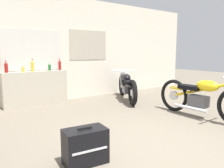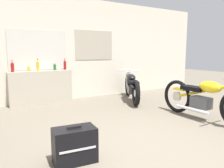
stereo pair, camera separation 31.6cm
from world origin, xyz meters
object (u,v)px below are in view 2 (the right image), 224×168
at_px(bottle_rightmost, 65,65).
at_px(bottle_center, 38,66).
at_px(bottle_left_center, 29,68).
at_px(bottle_right_center, 55,67).
at_px(motorcycle_black, 132,86).
at_px(bottle_leftmost, 12,67).
at_px(motorcycle_yellow, 204,98).
at_px(hard_case_black, 75,145).

bearing_deg(bottle_rightmost, bottle_center, -176.86).
bearing_deg(bottle_left_center, bottle_rightmost, 2.98).
distance_m(bottle_right_center, motorcycle_black, 2.12).
xyz_separation_m(bottle_leftmost, motorcycle_yellow, (3.02, -3.02, -0.54)).
distance_m(motorcycle_yellow, hard_case_black, 2.79).
bearing_deg(bottle_leftmost, hard_case_black, -85.64).
bearing_deg(bottle_left_center, motorcycle_yellow, -48.35).
bearing_deg(bottle_leftmost, motorcycle_black, -16.71).
xyz_separation_m(bottle_rightmost, hard_case_black, (-1.04, -3.29, -0.77)).
height_order(bottle_left_center, motorcycle_black, bottle_left_center).
xyz_separation_m(bottle_leftmost, hard_case_black, (0.25, -3.27, -0.76)).
distance_m(bottle_rightmost, motorcycle_black, 1.90).
height_order(bottle_leftmost, bottle_left_center, bottle_leftmost).
bearing_deg(bottle_rightmost, bottle_leftmost, -179.35).
distance_m(bottle_rightmost, motorcycle_yellow, 3.53).
distance_m(bottle_center, motorcycle_yellow, 3.90).
distance_m(bottle_left_center, hard_case_black, 3.32).
xyz_separation_m(bottle_center, motorcycle_yellow, (2.43, -3.00, -0.55)).
height_order(bottle_rightmost, hard_case_black, bottle_rightmost).
bearing_deg(bottle_left_center, bottle_right_center, 2.50).
bearing_deg(bottle_right_center, motorcycle_yellow, -56.40).
height_order(bottle_leftmost, hard_case_black, bottle_leftmost).
xyz_separation_m(bottle_center, hard_case_black, (-0.33, -3.25, -0.77)).
bearing_deg(bottle_center, bottle_right_center, 2.51).
bearing_deg(motorcycle_yellow, bottle_leftmost, 134.93).
height_order(bottle_center, motorcycle_yellow, bottle_center).
relative_size(bottle_leftmost, bottle_right_center, 1.35).
bearing_deg(hard_case_black, bottle_right_center, 76.88).
distance_m(bottle_rightmost, hard_case_black, 3.53).
xyz_separation_m(bottle_center, motorcycle_black, (2.28, -0.84, -0.60)).
distance_m(bottle_center, hard_case_black, 3.35).
bearing_deg(bottle_leftmost, bottle_center, -2.37).
bearing_deg(bottle_center, motorcycle_black, -20.11).
relative_size(bottle_right_center, hard_case_black, 0.38).
height_order(bottle_leftmost, bottle_rightmost, bottle_rightmost).
relative_size(bottle_leftmost, motorcycle_yellow, 0.13).
distance_m(bottle_center, bottle_rightmost, 0.71).
bearing_deg(bottle_right_center, hard_case_black, -103.12).
relative_size(motorcycle_yellow, hard_case_black, 3.87).
distance_m(bottle_leftmost, motorcycle_black, 3.05).
bearing_deg(motorcycle_black, bottle_left_center, 161.77).
xyz_separation_m(bottle_leftmost, motorcycle_black, (2.87, -0.86, -0.58)).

